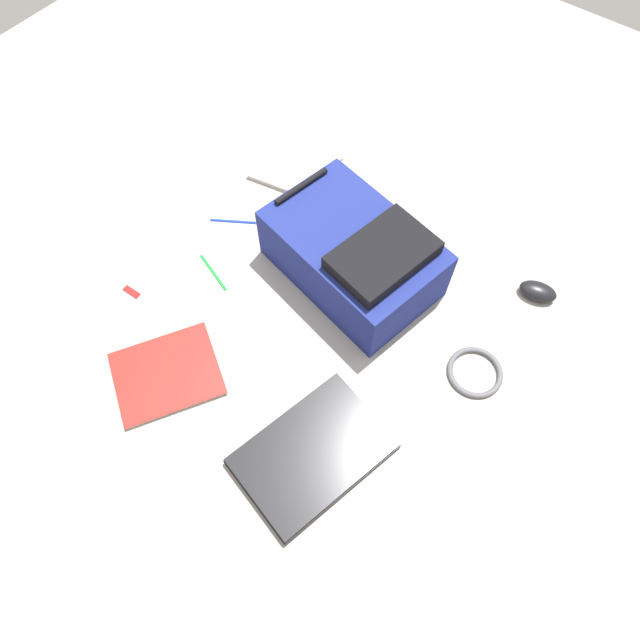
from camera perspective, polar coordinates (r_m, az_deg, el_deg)
ground_plane at (r=1.52m, az=0.50°, el=0.69°), size 3.39×3.39×0.00m
backpack at (r=1.51m, az=3.52°, el=6.69°), size 0.38×0.50×0.21m
laptop at (r=1.36m, az=-0.75°, el=-13.46°), size 0.40×0.31×0.03m
book_comic at (r=1.49m, az=-15.36°, el=-5.33°), size 0.33×0.32×0.01m
book_red at (r=1.84m, az=-2.50°, el=15.43°), size 0.26×0.28×0.02m
computer_mouse at (r=1.65m, az=21.35°, el=2.74°), size 0.08×0.11×0.04m
cable_coil at (r=1.49m, az=15.54°, el=-5.15°), size 0.14×0.14×0.01m
pen_black at (r=1.62m, az=-10.86°, el=4.85°), size 0.05×0.14×0.01m
pen_blue at (r=1.72m, az=-8.88°, el=9.99°), size 0.08×0.12×0.01m
usb_stick at (r=1.64m, az=-18.69°, el=2.78°), size 0.02×0.05×0.01m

